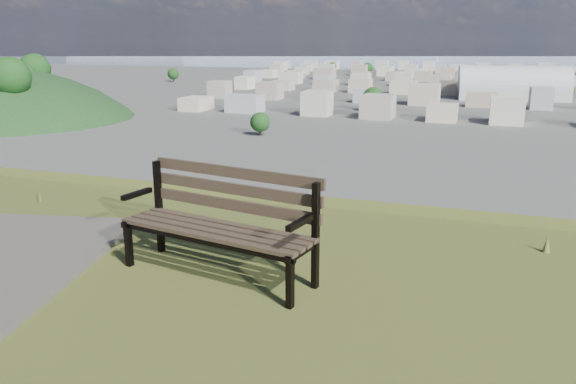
% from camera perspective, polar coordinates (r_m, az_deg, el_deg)
% --- Properties ---
extents(park_bench, '(1.94, 0.93, 0.97)m').
position_cam_1_polar(park_bench, '(5.17, -6.69, -2.51)').
color(park_bench, '#403625').
rests_on(park_bench, hilltop_mesa).
extents(arena, '(51.43, 26.69, 20.79)m').
position_cam_1_polar(arena, '(291.11, 21.77, 9.70)').
color(arena, beige).
rests_on(arena, ground).
extents(city_blocks, '(395.00, 361.00, 7.00)m').
position_cam_1_polar(city_blocks, '(397.94, 19.20, 10.91)').
color(city_blocks, beige).
rests_on(city_blocks, ground).
extents(city_trees, '(406.52, 387.20, 9.98)m').
position_cam_1_polar(city_trees, '(323.78, 14.35, 10.72)').
color(city_trees, '#2E2017').
rests_on(city_trees, ground).
extents(bay_water, '(2400.00, 700.00, 0.12)m').
position_cam_1_polar(bay_water, '(903.20, 19.48, 12.57)').
color(bay_water, '#8DA0B4').
rests_on(bay_water, ground).
extents(far_hills, '(2050.00, 340.00, 60.00)m').
position_cam_1_polar(far_hills, '(1407.11, 17.12, 14.42)').
color(far_hills, '#8594A6').
rests_on(far_hills, ground).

